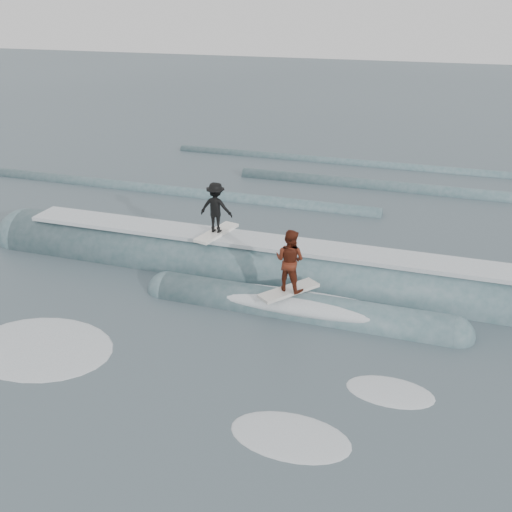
% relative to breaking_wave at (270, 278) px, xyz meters
% --- Properties ---
extents(ground, '(160.00, 160.00, 0.00)m').
position_rel_breaking_wave_xyz_m(ground, '(-0.29, -6.60, -0.04)').
color(ground, '#374750').
rests_on(ground, ground).
extents(breaking_wave, '(22.10, 3.97, 2.37)m').
position_rel_breaking_wave_xyz_m(breaking_wave, '(0.00, 0.00, 0.00)').
color(breaking_wave, '#3A5B61').
rests_on(breaking_wave, ground).
extents(surfer_black, '(1.16, 2.07, 1.86)m').
position_rel_breaking_wave_xyz_m(surfer_black, '(-2.06, 0.35, 2.13)').
color(surfer_black, white).
rests_on(surfer_black, ground).
extents(surfer_red, '(1.65, 1.92, 2.04)m').
position_rel_breaking_wave_xyz_m(surfer_red, '(1.16, -1.85, 1.58)').
color(surfer_red, silver).
rests_on(surfer_red, ground).
extents(whitewater, '(12.35, 3.93, 0.10)m').
position_rel_breaking_wave_xyz_m(whitewater, '(-1.38, -6.22, -0.04)').
color(whitewater, white).
rests_on(whitewater, ground).
extents(far_swells, '(36.15, 8.65, 0.80)m').
position_rel_breaking_wave_xyz_m(far_swells, '(0.06, 11.05, -0.04)').
color(far_swells, '#3A5B61').
rests_on(far_swells, ground).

